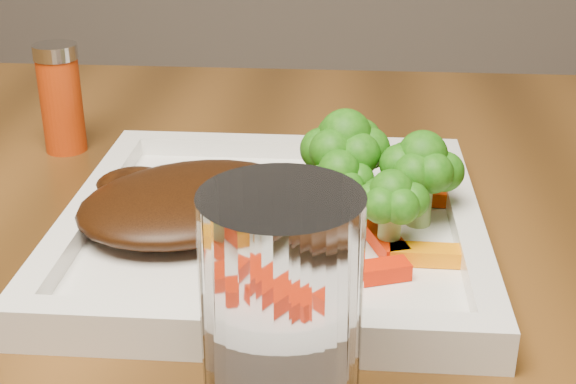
# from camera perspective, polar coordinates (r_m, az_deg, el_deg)

# --- Properties ---
(plate) EXTENTS (0.27, 0.27, 0.01)m
(plate) POSITION_cam_1_polar(r_m,az_deg,el_deg) (0.53, -1.07, -2.99)
(plate) COLOR white
(plate) RESTS_ON dining_table
(steak) EXTENTS (0.19, 0.18, 0.03)m
(steak) POSITION_cam_1_polar(r_m,az_deg,el_deg) (0.53, -6.93, -0.67)
(steak) COLOR #311707
(steak) RESTS_ON plate
(broccoli_0) EXTENTS (0.07, 0.07, 0.07)m
(broccoli_0) POSITION_cam_1_polar(r_m,az_deg,el_deg) (0.54, 4.04, 2.21)
(broccoli_0) COLOR #317814
(broccoli_0) RESTS_ON plate
(broccoli_1) EXTENTS (0.07, 0.07, 0.06)m
(broccoli_1) POSITION_cam_1_polar(r_m,az_deg,el_deg) (0.53, 9.42, 0.93)
(broccoli_1) COLOR #3D7613
(broccoli_1) RESTS_ON plate
(broccoli_2) EXTENTS (0.07, 0.07, 0.06)m
(broccoli_2) POSITION_cam_1_polar(r_m,az_deg,el_deg) (0.49, 7.31, -1.20)
(broccoli_2) COLOR #246611
(broccoli_2) RESTS_ON plate
(broccoli_3) EXTENTS (0.07, 0.07, 0.06)m
(broccoli_3) POSITION_cam_1_polar(r_m,az_deg,el_deg) (0.52, 3.63, 0.53)
(broccoli_3) COLOR #1F6A11
(broccoli_3) RESTS_ON plate
(carrot_0) EXTENTS (0.06, 0.03, 0.01)m
(carrot_0) POSITION_cam_1_polar(r_m,az_deg,el_deg) (0.47, 5.41, -5.78)
(carrot_0) COLOR red
(carrot_0) RESTS_ON plate
(carrot_1) EXTENTS (0.06, 0.02, 0.01)m
(carrot_1) POSITION_cam_1_polar(r_m,az_deg,el_deg) (0.49, 10.49, -4.44)
(carrot_1) COLOR orange
(carrot_1) RESTS_ON plate
(carrot_2) EXTENTS (0.05, 0.06, 0.01)m
(carrot_2) POSITION_cam_1_polar(r_m,az_deg,el_deg) (0.47, 0.13, -5.26)
(carrot_2) COLOR red
(carrot_2) RESTS_ON plate
(carrot_3) EXTENTS (0.06, 0.02, 0.01)m
(carrot_3) POSITION_cam_1_polar(r_m,az_deg,el_deg) (0.57, 9.62, -0.31)
(carrot_3) COLOR #EB3B03
(carrot_3) RESTS_ON plate
(carrot_4) EXTENTS (0.06, 0.05, 0.01)m
(carrot_4) POSITION_cam_1_polar(r_m,az_deg,el_deg) (0.58, 1.88, 0.45)
(carrot_4) COLOR #E45103
(carrot_4) RESTS_ON plate
(carrot_5) EXTENTS (0.03, 0.06, 0.01)m
(carrot_5) POSITION_cam_1_polar(r_m,az_deg,el_deg) (0.51, 6.64, -3.11)
(carrot_5) COLOR red
(carrot_5) RESTS_ON plate
(carrot_6) EXTENTS (0.06, 0.04, 0.01)m
(carrot_6) POSITION_cam_1_polar(r_m,az_deg,el_deg) (0.53, 5.42, -1.84)
(carrot_6) COLOR #CC6303
(carrot_6) RESTS_ON plate
(spice_shaker) EXTENTS (0.04, 0.04, 0.09)m
(spice_shaker) POSITION_cam_1_polar(r_m,az_deg,el_deg) (0.70, -15.85, 6.41)
(spice_shaker) COLOR #BB340A
(spice_shaker) RESTS_ON dining_table
(drinking_glass) EXTENTS (0.09, 0.09, 0.12)m
(drinking_glass) POSITION_cam_1_polar(r_m,az_deg,el_deg) (0.35, -0.48, -9.29)
(drinking_glass) COLOR silver
(drinking_glass) RESTS_ON dining_table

